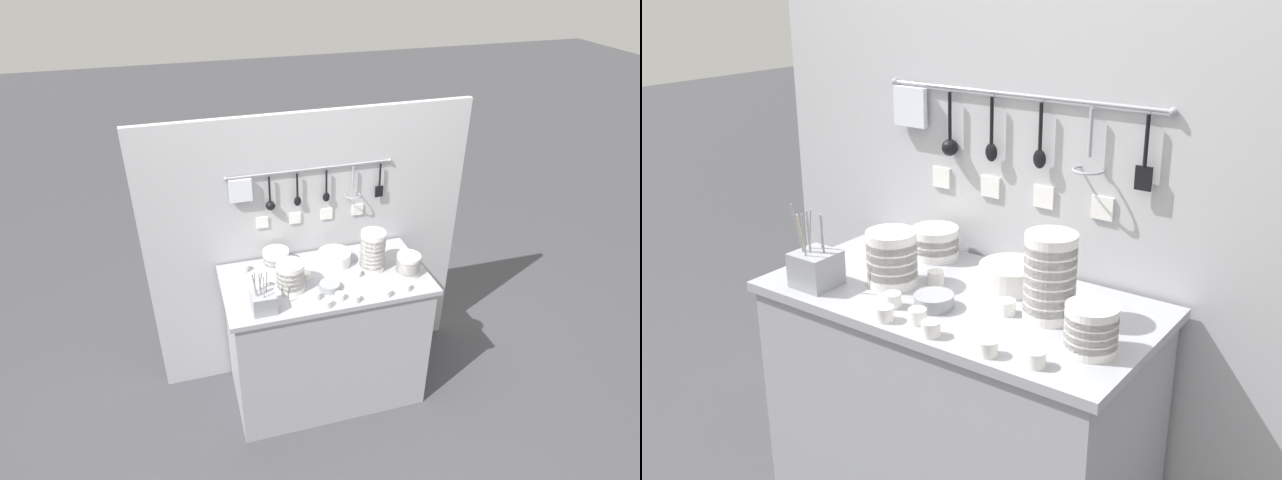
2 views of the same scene
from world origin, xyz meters
The scene contains 20 objects.
ground_plane centered at (0.00, 0.00, 0.00)m, with size 20.00×20.00×0.00m, color #424247.
counter centered at (0.00, 0.00, 0.45)m, with size 1.19×0.61×0.89m.
back_wall centered at (0.00, 0.34, 0.89)m, with size 1.99×0.11×1.77m.
bowl_stack_nested_right centered at (-0.22, -0.05, 0.97)m, with size 0.16×0.16×0.17m.
bowl_stack_tall_left centered at (-0.25, 0.21, 0.94)m, with size 0.16×0.16×0.10m.
bowl_stack_short_front centered at (0.47, -0.09, 0.95)m, with size 0.14×0.14×0.13m.
bowl_stack_back_corner centered at (0.29, 0.02, 1.01)m, with size 0.15×0.15×0.25m.
plate_stack centered at (0.10, 0.14, 0.93)m, with size 0.20×0.20×0.08m.
steel_mixing_bowl centered at (-0.01, -0.11, 0.91)m, with size 0.12×0.12×0.04m.
cutlery_caddy centered at (-0.40, -0.19, 0.95)m, with size 0.13×0.13×0.26m.
cup_mid_row centered at (-0.11, -0.18, 0.91)m, with size 0.05×0.05×0.04m.
cup_front_left centered at (-0.44, 0.20, 0.91)m, with size 0.05×0.05×0.04m.
cup_centre centered at (-0.07, -0.26, 0.91)m, with size 0.05×0.05×0.04m.
cup_front_right centered at (0.40, -0.24, 0.91)m, with size 0.05×0.05×0.04m.
cup_edge_far centered at (0.09, -0.26, 0.91)m, with size 0.05×0.05×0.04m.
cup_back_right centered at (-0.36, 0.01, 0.91)m, with size 0.05×0.05×0.04m.
cup_by_caddy centered at (0.27, -0.26, 0.91)m, with size 0.05×0.05×0.04m.
cup_back_left centered at (-0.11, 0.03, 0.91)m, with size 0.05×0.05×0.04m.
cup_edge_near centered at (0.18, -0.03, 0.91)m, with size 0.05×0.05×0.04m.
cup_beside_plates centered at (0.01, -0.22, 0.91)m, with size 0.05×0.05×0.04m.
Camera 1 is at (-0.74, -2.43, 2.66)m, focal length 30.00 mm.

